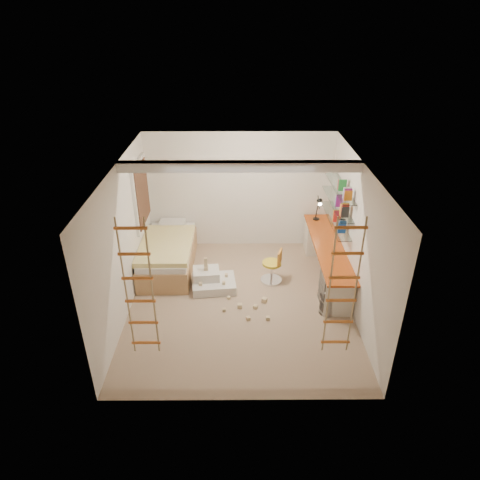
{
  "coord_description": "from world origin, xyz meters",
  "views": [
    {
      "loc": [
        -0.04,
        -6.41,
        4.79
      ],
      "look_at": [
        0.0,
        0.3,
        1.15
      ],
      "focal_mm": 32.0,
      "sensor_mm": 36.0,
      "label": 1
    }
  ],
  "objects_px": {
    "swivel_chair": "(273,270)",
    "play_platform": "(212,281)",
    "bed": "(168,254)",
    "desk": "(326,259)"
  },
  "relations": [
    {
      "from": "play_platform",
      "to": "desk",
      "type": "bearing_deg",
      "value": 9.36
    },
    {
      "from": "desk",
      "to": "bed",
      "type": "height_order",
      "value": "desk"
    },
    {
      "from": "swivel_chair",
      "to": "play_platform",
      "type": "height_order",
      "value": "swivel_chair"
    },
    {
      "from": "desk",
      "to": "swivel_chair",
      "type": "height_order",
      "value": "desk"
    },
    {
      "from": "desk",
      "to": "play_platform",
      "type": "bearing_deg",
      "value": -170.64
    },
    {
      "from": "swivel_chair",
      "to": "play_platform",
      "type": "relative_size",
      "value": 0.81
    },
    {
      "from": "bed",
      "to": "play_platform",
      "type": "relative_size",
      "value": 2.26
    },
    {
      "from": "desk",
      "to": "bed",
      "type": "bearing_deg",
      "value": 173.51
    },
    {
      "from": "desk",
      "to": "swivel_chair",
      "type": "xyz_separation_m",
      "value": [
        -1.07,
        -0.17,
        -0.14
      ]
    },
    {
      "from": "swivel_chair",
      "to": "play_platform",
      "type": "bearing_deg",
      "value": -170.36
    }
  ]
}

